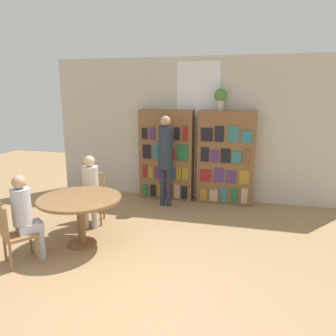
# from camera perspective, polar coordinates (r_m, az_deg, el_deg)

# --- Properties ---
(ground_plane) EXTENTS (16.00, 16.00, 0.00)m
(ground_plane) POSITION_cam_1_polar(r_m,az_deg,el_deg) (3.98, -5.09, -22.08)
(ground_plane) COLOR #9E7A51
(wall_back) EXTENTS (6.40, 0.07, 3.00)m
(wall_back) POSITION_cam_1_polar(r_m,az_deg,el_deg) (7.04, 5.18, 6.66)
(wall_back) COLOR beige
(wall_back) RESTS_ON ground_plane
(bookshelf_left) EXTENTS (1.15, 0.34, 1.93)m
(bookshelf_left) POSITION_cam_1_polar(r_m,az_deg,el_deg) (7.06, -0.26, 2.26)
(bookshelf_left) COLOR brown
(bookshelf_left) RESTS_ON ground_plane
(bookshelf_right) EXTENTS (1.15, 0.34, 1.93)m
(bookshelf_right) POSITION_cam_1_polar(r_m,az_deg,el_deg) (6.86, 10.08, 1.73)
(bookshelf_right) COLOR brown
(bookshelf_right) RESTS_ON ground_plane
(flower_vase) EXTENTS (0.26, 0.26, 0.43)m
(flower_vase) POSITION_cam_1_polar(r_m,az_deg,el_deg) (6.74, 9.14, 12.10)
(flower_vase) COLOR #B7AD9E
(flower_vase) RESTS_ON bookshelf_right
(reading_table) EXTENTS (1.24, 1.24, 0.76)m
(reading_table) POSITION_cam_1_polar(r_m,az_deg,el_deg) (5.11, -15.06, -6.26)
(reading_table) COLOR brown
(reading_table) RESTS_ON ground_plane
(chair_near_camera) EXTENTS (0.56, 0.56, 0.87)m
(chair_near_camera) POSITION_cam_1_polar(r_m,az_deg,el_deg) (4.91, -25.42, -9.87)
(chair_near_camera) COLOR olive
(chair_near_camera) RESTS_ON ground_plane
(chair_left_side) EXTENTS (0.50, 0.50, 0.87)m
(chair_left_side) POSITION_cam_1_polar(r_m,az_deg,el_deg) (6.04, -12.95, -4.66)
(chair_left_side) COLOR olive
(chair_left_side) RESTS_ON ground_plane
(seated_reader_left) EXTENTS (0.36, 0.41, 1.23)m
(seated_reader_left) POSITION_cam_1_polar(r_m,az_deg,el_deg) (5.81, -13.39, -3.12)
(seated_reader_left) COLOR beige
(seated_reader_left) RESTS_ON ground_plane
(seated_reader_right) EXTENTS (0.40, 0.41, 1.22)m
(seated_reader_right) POSITION_cam_1_polar(r_m,az_deg,el_deg) (4.87, -23.57, -7.25)
(seated_reader_right) COLOR #B2B7C6
(seated_reader_right) RESTS_ON ground_plane
(librarian_standing) EXTENTS (0.29, 0.56, 1.84)m
(librarian_standing) POSITION_cam_1_polar(r_m,az_deg,el_deg) (6.53, -0.41, 2.86)
(librarian_standing) COLOR #232D3D
(librarian_standing) RESTS_ON ground_plane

